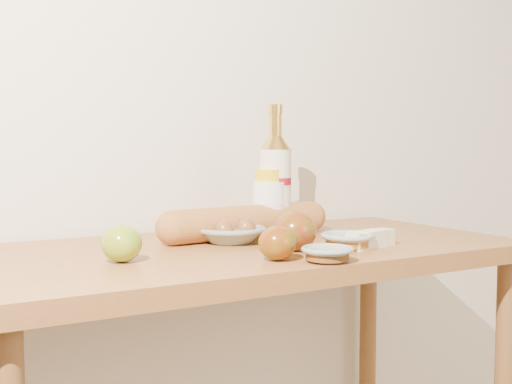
% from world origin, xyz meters
% --- Properties ---
extents(back_wall, '(3.50, 0.02, 2.60)m').
position_xyz_m(back_wall, '(0.00, 1.51, 1.30)').
color(back_wall, silver).
rests_on(back_wall, ground).
extents(table, '(1.20, 0.60, 0.90)m').
position_xyz_m(table, '(0.00, 1.18, 0.78)').
color(table, '#AE7038').
rests_on(table, ground).
extents(bourbon_bottle, '(0.10, 0.10, 0.32)m').
position_xyz_m(bourbon_bottle, '(0.14, 1.29, 1.03)').
color(bourbon_bottle, '#F3E6CE').
rests_on(bourbon_bottle, table).
extents(cream_bottle, '(0.11, 0.11, 0.16)m').
position_xyz_m(cream_bottle, '(0.12, 1.29, 0.98)').
color(cream_bottle, white).
rests_on(cream_bottle, table).
extents(egg_bowl, '(0.18, 0.18, 0.06)m').
position_xyz_m(egg_bowl, '(-0.02, 1.23, 0.92)').
color(egg_bowl, gray).
rests_on(egg_bowl, table).
extents(baguette, '(0.48, 0.12, 0.08)m').
position_xyz_m(baguette, '(0.04, 1.27, 0.94)').
color(baguette, '#C27C3B').
rests_on(baguette, table).
extents(apple_yellowgreen, '(0.09, 0.09, 0.07)m').
position_xyz_m(apple_yellowgreen, '(-0.31, 1.11, 0.94)').
color(apple_yellowgreen, '#A5A021').
rests_on(apple_yellowgreen, table).
extents(apple_redgreen_front, '(0.07, 0.07, 0.07)m').
position_xyz_m(apple_redgreen_front, '(-0.05, 0.98, 0.93)').
color(apple_redgreen_front, '#910708').
rests_on(apple_redgreen_front, table).
extents(apple_redgreen_right, '(0.10, 0.10, 0.08)m').
position_xyz_m(apple_redgreen_right, '(0.04, 1.06, 0.94)').
color(apple_redgreen_right, maroon).
rests_on(apple_redgreen_right, table).
extents(sugar_bowl, '(0.11, 0.11, 0.03)m').
position_xyz_m(sugar_bowl, '(0.03, 0.92, 0.92)').
color(sugar_bowl, '#8D9994').
rests_on(sugar_bowl, table).
extents(syrup_bowl, '(0.15, 0.15, 0.03)m').
position_xyz_m(syrup_bowl, '(0.16, 1.03, 0.92)').
color(syrup_bowl, '#95A39D').
rests_on(syrup_bowl, table).
extents(butter_stick, '(0.14, 0.07, 0.04)m').
position_xyz_m(butter_stick, '(0.21, 1.01, 0.92)').
color(butter_stick, beige).
rests_on(butter_stick, table).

